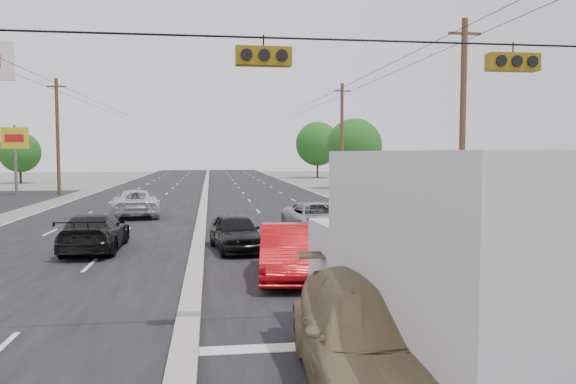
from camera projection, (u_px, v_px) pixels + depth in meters
name	position (u px, v px, depth m)	size (l,w,h in m)	color
ground	(186.00, 344.00, 10.69)	(200.00, 200.00, 0.00)	#606356
road_surface	(204.00, 204.00, 40.34)	(20.00, 160.00, 0.02)	black
center_median	(204.00, 202.00, 40.33)	(0.50, 160.00, 0.20)	gray
utility_pole_left_c	(58.00, 136.00, 48.15)	(1.60, 0.30, 10.00)	#422D1E
utility_pole_right_b	(463.00, 122.00, 26.87)	(1.60, 0.30, 10.00)	#422D1E
utility_pole_right_c	(342.00, 137.00, 51.57)	(1.60, 0.30, 10.00)	#422D1E
traffic_signals	(258.00, 54.00, 10.50)	(25.00, 0.30, 0.54)	black
pole_sign_far	(15.00, 144.00, 47.72)	(2.20, 0.25, 6.00)	slate
tree_left_far	(20.00, 152.00, 66.72)	(4.80, 4.80, 6.12)	#382619
tree_right_mid	(354.00, 146.00, 56.91)	(5.60, 5.60, 7.14)	#382619
tree_right_far	(318.00, 144.00, 81.70)	(6.40, 6.40, 8.16)	#382619
box_truck	(442.00, 265.00, 8.83)	(3.04, 7.40, 3.68)	black
tan_sedan	(383.00, 340.00, 8.30)	(2.44, 6.00, 1.74)	olive
red_sedan	(288.00, 252.00, 16.30)	(1.61, 4.62, 1.52)	#B70B10
queue_car_a	(236.00, 232.00, 20.88)	(1.61, 4.01, 1.37)	black
queue_car_b	(359.00, 242.00, 18.12)	(1.64, 4.72, 1.55)	silver
queue_car_c	(317.00, 219.00, 25.14)	(2.32, 5.03, 1.40)	#929599
queue_car_e	(400.00, 221.00, 24.30)	(1.65, 4.10, 1.40)	maroon
oncoming_near	(95.00, 232.00, 20.76)	(2.01, 4.94, 1.43)	black
oncoming_far	(135.00, 203.00, 32.14)	(2.53, 5.49, 1.53)	silver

